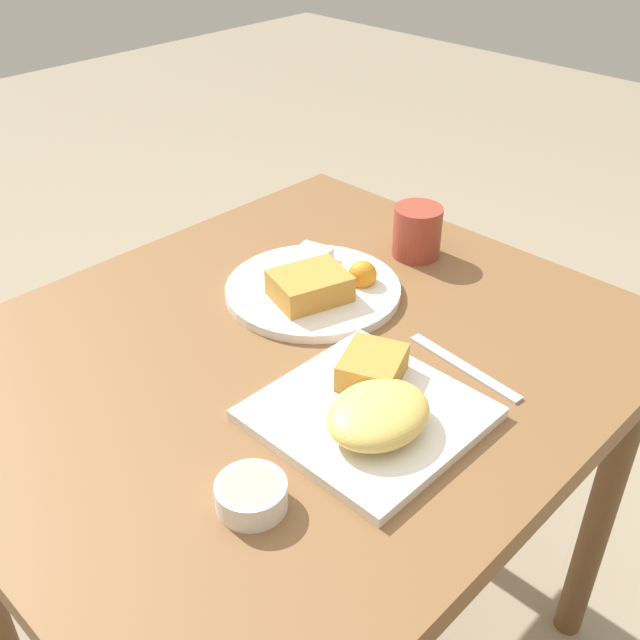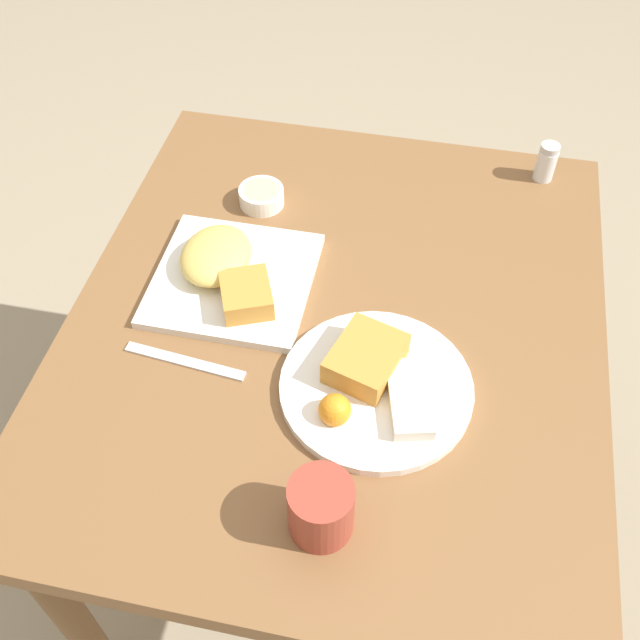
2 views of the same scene
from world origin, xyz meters
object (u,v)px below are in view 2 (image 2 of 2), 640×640
object	(u,v)px
plate_square_near	(228,272)
coffee_mug	(321,508)
salt_shaker	(546,164)
butter_knife	(185,361)
sauce_ramekin	(261,196)
plate_oval_far	(374,383)

from	to	relation	value
plate_square_near	coffee_mug	xyz separation A→B (m)	(0.36, 0.22, 0.02)
plate_square_near	salt_shaker	distance (m)	0.59
butter_knife	salt_shaker	bearing A→B (deg)	52.49
plate_square_near	salt_shaker	world-z (taller)	salt_shaker
plate_square_near	salt_shaker	size ratio (longest dim) A/B	3.44
sauce_ramekin	coffee_mug	bearing A→B (deg)	21.46
salt_shaker	butter_knife	bearing A→B (deg)	-43.37
coffee_mug	plate_square_near	bearing A→B (deg)	-148.82
plate_square_near	plate_oval_far	distance (m)	0.30
plate_oval_far	sauce_ramekin	size ratio (longest dim) A/B	3.48
sauce_ramekin	salt_shaker	world-z (taller)	salt_shaker
sauce_ramekin	coffee_mug	xyz separation A→B (m)	(0.55, 0.22, 0.03)
coffee_mug	salt_shaker	bearing A→B (deg)	160.71
plate_oval_far	butter_knife	xyz separation A→B (m)	(0.01, -0.27, -0.01)
plate_square_near	sauce_ramekin	size ratio (longest dim) A/B	3.14
plate_oval_far	coffee_mug	world-z (taller)	coffee_mug
coffee_mug	butter_knife	bearing A→B (deg)	-130.05
butter_knife	coffee_mug	xyz separation A→B (m)	(0.20, 0.24, 0.04)
sauce_ramekin	plate_square_near	bearing A→B (deg)	-0.93
butter_knife	coffee_mug	size ratio (longest dim) A/B	2.15
butter_knife	coffee_mug	distance (m)	0.31
plate_square_near	coffee_mug	bearing A→B (deg)	31.18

